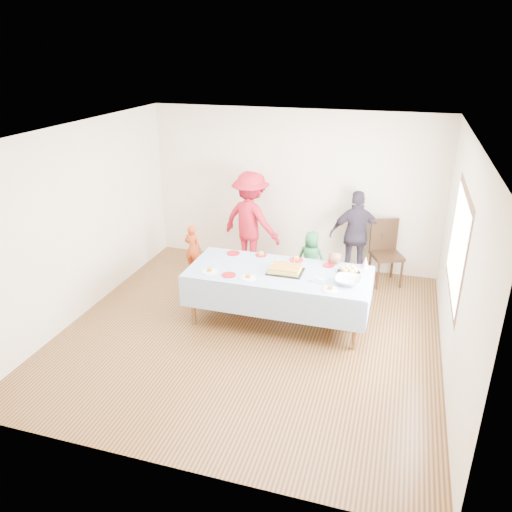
{
  "coord_description": "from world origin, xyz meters",
  "views": [
    {
      "loc": [
        1.77,
        -5.64,
        3.65
      ],
      "look_at": [
        -0.01,
        0.3,
        1.01
      ],
      "focal_mm": 35.0,
      "sensor_mm": 36.0,
      "label": 1
    }
  ],
  "objects": [
    {
      "name": "plate_white_left",
      "position": [
        -0.61,
        0.1,
        0.79
      ],
      "size": [
        0.22,
        0.22,
        0.01
      ],
      "primitive_type": "cylinder",
      "color": "white",
      "rests_on": "party_table"
    },
    {
      "name": "plate_red_far_b",
      "position": [
        -0.1,
        0.85,
        0.79
      ],
      "size": [
        0.17,
        0.17,
        0.01
      ],
      "primitive_type": "cylinder",
      "color": "#B50D16",
      "rests_on": "party_table"
    },
    {
      "name": "plate_white_right",
      "position": [
        1.05,
        0.03,
        0.79
      ],
      "size": [
        0.2,
        0.2,
        0.01
      ],
      "primitive_type": "cylinder",
      "color": "white",
      "rests_on": "party_table"
    },
    {
      "name": "party_table",
      "position": [
        0.29,
        0.4,
        0.72
      ],
      "size": [
        2.5,
        1.1,
        0.78
      ],
      "color": "brown",
      "rests_on": "ground"
    },
    {
      "name": "plate_red_far_d",
      "position": [
        0.91,
        0.77,
        0.79
      ],
      "size": [
        0.17,
        0.17,
        0.01
      ],
      "primitive_type": "cylinder",
      "color": "#B50D16",
      "rests_on": "party_table"
    },
    {
      "name": "adult_left",
      "position": [
        -0.63,
        2.06,
        0.86
      ],
      "size": [
        1.26,
        0.97,
        1.72
      ],
      "primitive_type": "imported",
      "rotation": [
        0.0,
        0.0,
        2.8
      ],
      "color": "#B41628",
      "rests_on": "ground"
    },
    {
      "name": "plate_red_far_c",
      "position": [
        0.43,
        0.83,
        0.79
      ],
      "size": [
        0.2,
        0.2,
        0.01
      ],
      "primitive_type": "cylinder",
      "color": "#B50D16",
      "rests_on": "party_table"
    },
    {
      "name": "rolls_tray",
      "position": [
        1.21,
        0.61,
        0.82
      ],
      "size": [
        0.31,
        0.31,
        0.09
      ],
      "color": "black",
      "rests_on": "party_table"
    },
    {
      "name": "plate_red_near",
      "position": [
        -0.33,
        0.07,
        0.79
      ],
      "size": [
        0.19,
        0.19,
        0.01
      ],
      "primitive_type": "cylinder",
      "color": "#B50D16",
      "rests_on": "party_table"
    },
    {
      "name": "toddler_left",
      "position": [
        -1.54,
        1.61,
        0.43
      ],
      "size": [
        0.33,
        0.23,
        0.85
      ],
      "primitive_type": "imported",
      "rotation": [
        0.0,
        0.0,
        3.06
      ],
      "color": "#CA4619",
      "rests_on": "ground"
    },
    {
      "name": "adult_right",
      "position": [
        1.14,
        2.2,
        0.75
      ],
      "size": [
        0.93,
        0.52,
        1.5
      ],
      "primitive_type": "imported",
      "rotation": [
        0.0,
        0.0,
        3.33
      ],
      "color": "#322B3B",
      "rests_on": "ground"
    },
    {
      "name": "dining_chair",
      "position": [
        1.63,
        2.17,
        0.59
      ],
      "size": [
        0.6,
        0.6,
        1.05
      ],
      "rotation": [
        0.0,
        0.0,
        0.42
      ],
      "color": "black",
      "rests_on": "ground"
    },
    {
      "name": "fork_pile",
      "position": [
        0.84,
        0.19,
        0.81
      ],
      "size": [
        0.24,
        0.18,
        0.07
      ],
      "primitive_type": null,
      "color": "white",
      "rests_on": "party_table"
    },
    {
      "name": "ground",
      "position": [
        0.0,
        0.0,
        0.0
      ],
      "size": [
        5.0,
        5.0,
        0.0
      ],
      "primitive_type": "plane",
      "color": "#472214",
      "rests_on": "ground"
    },
    {
      "name": "room_walls",
      "position": [
        0.05,
        0.0,
        1.77
      ],
      "size": [
        5.04,
        5.04,
        2.72
      ],
      "color": "beige",
      "rests_on": "ground"
    },
    {
      "name": "party_hat",
      "position": [
        1.41,
        0.85,
        0.86
      ],
      "size": [
        0.1,
        0.1,
        0.17
      ],
      "primitive_type": "cone",
      "color": "white",
      "rests_on": "party_table"
    },
    {
      "name": "birthday_cake",
      "position": [
        0.38,
        0.4,
        0.82
      ],
      "size": [
        0.48,
        0.37,
        0.08
      ],
      "color": "black",
      "rests_on": "party_table"
    },
    {
      "name": "toddler_mid",
      "position": [
        0.5,
        1.65,
        0.47
      ],
      "size": [
        0.47,
        0.32,
        0.93
      ],
      "primitive_type": "imported",
      "rotation": [
        0.0,
        0.0,
        3.08
      ],
      "color": "#246C39",
      "rests_on": "ground"
    },
    {
      "name": "punch_bowl",
      "position": [
        1.25,
        0.28,
        0.82
      ],
      "size": [
        0.35,
        0.35,
        0.09
      ],
      "primitive_type": "imported",
      "color": "silver",
      "rests_on": "party_table"
    },
    {
      "name": "toddler_right",
      "position": [
        0.95,
        0.9,
        0.47
      ],
      "size": [
        0.5,
        0.41,
        0.94
      ],
      "primitive_type": "imported",
      "rotation": [
        0.0,
        0.0,
        3.27
      ],
      "color": "tan",
      "rests_on": "ground"
    },
    {
      "name": "plate_red_far_a",
      "position": [
        -0.52,
        0.81,
        0.79
      ],
      "size": [
        0.2,
        0.2,
        0.01
      ],
      "primitive_type": "cylinder",
      "color": "#B50D16",
      "rests_on": "party_table"
    },
    {
      "name": "plate_white_mid",
      "position": [
        -0.05,
        0.06,
        0.79
      ],
      "size": [
        0.21,
        0.21,
        0.01
      ],
      "primitive_type": "cylinder",
      "color": "white",
      "rests_on": "party_table"
    }
  ]
}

